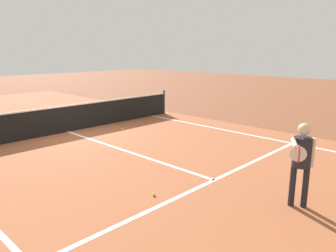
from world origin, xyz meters
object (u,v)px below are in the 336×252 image
at_px(player_near, 302,157).
at_px(tennis_ball_mid_court, 154,194).
at_px(tennis_ball_near_net, 122,129).
at_px(net, 67,118).

distance_m(player_near, tennis_ball_mid_court, 2.86).
distance_m(tennis_ball_mid_court, tennis_ball_near_net, 5.68).
height_order(net, tennis_ball_mid_court, net).
bearing_deg(tennis_ball_mid_court, tennis_ball_near_net, 58.23).
distance_m(net, tennis_ball_near_net, 1.97).
xyz_separation_m(player_near, tennis_ball_mid_court, (-1.52, 2.23, -0.94)).
bearing_deg(net, tennis_ball_mid_court, -103.86).
bearing_deg(tennis_ball_mid_court, player_near, -55.60).
relative_size(player_near, tennis_ball_mid_court, 23.80).
height_order(tennis_ball_mid_court, tennis_ball_near_net, same).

